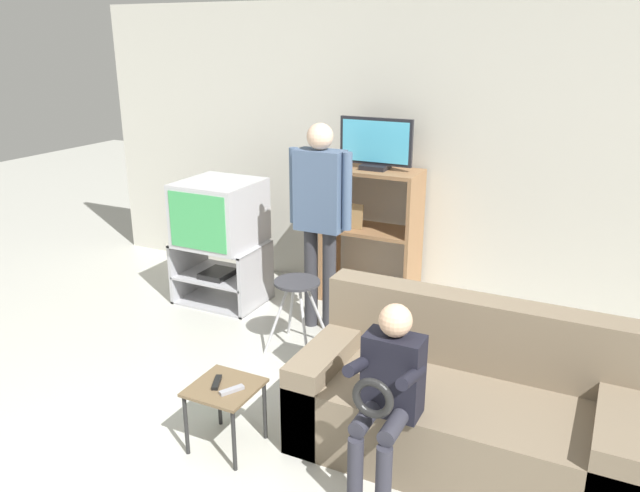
{
  "coord_description": "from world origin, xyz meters",
  "views": [
    {
      "loc": [
        1.76,
        -1.91,
        2.29
      ],
      "look_at": [
        -0.07,
        1.79,
        0.9
      ],
      "focal_mm": 35.0,
      "sensor_mm": 36.0,
      "label": 1
    }
  ],
  "objects_px": {
    "person_standing_adult": "(320,208)",
    "remote_control_black": "(217,382)",
    "media_shelf": "(371,235)",
    "snack_table": "(225,395)",
    "remote_control_white": "(232,390)",
    "television_flat": "(376,145)",
    "person_seated_child": "(388,388)",
    "television_main": "(220,213)",
    "folding_stool": "(297,293)",
    "couch": "(460,407)",
    "tv_stand": "(222,273)"
  },
  "relations": [
    {
      "from": "media_shelf",
      "to": "folding_stool",
      "type": "relative_size",
      "value": 2.15
    },
    {
      "from": "television_main",
      "to": "person_standing_adult",
      "type": "bearing_deg",
      "value": -5.08
    },
    {
      "from": "couch",
      "to": "person_standing_adult",
      "type": "xyz_separation_m",
      "value": [
        -1.45,
        1.13,
        0.73
      ]
    },
    {
      "from": "folding_stool",
      "to": "person_standing_adult",
      "type": "relative_size",
      "value": 0.34
    },
    {
      "from": "folding_stool",
      "to": "couch",
      "type": "xyz_separation_m",
      "value": [
        1.43,
        -0.71,
        -0.17
      ]
    },
    {
      "from": "television_main",
      "to": "snack_table",
      "type": "relative_size",
      "value": 1.64
    },
    {
      "from": "media_shelf",
      "to": "remote_control_black",
      "type": "distance_m",
      "value": 2.38
    },
    {
      "from": "person_standing_adult",
      "to": "person_seated_child",
      "type": "distance_m",
      "value": 2.04
    },
    {
      "from": "media_shelf",
      "to": "television_flat",
      "type": "xyz_separation_m",
      "value": [
        0.02,
        0.0,
        0.8
      ]
    },
    {
      "from": "television_flat",
      "to": "person_standing_adult",
      "type": "relative_size",
      "value": 0.38
    },
    {
      "from": "television_main",
      "to": "television_flat",
      "type": "height_order",
      "value": "television_flat"
    },
    {
      "from": "person_standing_adult",
      "to": "remote_control_black",
      "type": "bearing_deg",
      "value": -84.33
    },
    {
      "from": "snack_table",
      "to": "remote_control_white",
      "type": "bearing_deg",
      "value": -23.19
    },
    {
      "from": "tv_stand",
      "to": "folding_stool",
      "type": "relative_size",
      "value": 1.35
    },
    {
      "from": "folding_stool",
      "to": "couch",
      "type": "bearing_deg",
      "value": -26.33
    },
    {
      "from": "remote_control_white",
      "to": "person_standing_adult",
      "type": "height_order",
      "value": "person_standing_adult"
    },
    {
      "from": "tv_stand",
      "to": "remote_control_black",
      "type": "xyz_separation_m",
      "value": [
        1.2,
        -1.76,
        0.14
      ]
    },
    {
      "from": "television_main",
      "to": "media_shelf",
      "type": "relative_size",
      "value": 0.54
    },
    {
      "from": "television_flat",
      "to": "person_seated_child",
      "type": "relative_size",
      "value": 0.62
    },
    {
      "from": "folding_stool",
      "to": "person_standing_adult",
      "type": "height_order",
      "value": "person_standing_adult"
    },
    {
      "from": "media_shelf",
      "to": "remote_control_white",
      "type": "distance_m",
      "value": 2.41
    },
    {
      "from": "tv_stand",
      "to": "person_standing_adult",
      "type": "xyz_separation_m",
      "value": [
        1.03,
        -0.09,
        0.75
      ]
    },
    {
      "from": "snack_table",
      "to": "couch",
      "type": "height_order",
      "value": "couch"
    },
    {
      "from": "folding_stool",
      "to": "person_seated_child",
      "type": "distance_m",
      "value": 1.67
    },
    {
      "from": "media_shelf",
      "to": "couch",
      "type": "bearing_deg",
      "value": -54.74
    },
    {
      "from": "tv_stand",
      "to": "television_flat",
      "type": "distance_m",
      "value": 1.78
    },
    {
      "from": "folding_stool",
      "to": "tv_stand",
      "type": "bearing_deg",
      "value": 154.24
    },
    {
      "from": "remote_control_black",
      "to": "person_standing_adult",
      "type": "height_order",
      "value": "person_standing_adult"
    },
    {
      "from": "folding_stool",
      "to": "remote_control_black",
      "type": "height_order",
      "value": "folding_stool"
    },
    {
      "from": "television_flat",
      "to": "remote_control_white",
      "type": "xyz_separation_m",
      "value": [
        0.11,
        -2.4,
        -1.01
      ]
    },
    {
      "from": "media_shelf",
      "to": "couch",
      "type": "xyz_separation_m",
      "value": [
        1.29,
        -1.82,
        -0.32
      ]
    },
    {
      "from": "media_shelf",
      "to": "remote_control_black",
      "type": "xyz_separation_m",
      "value": [
        0.01,
        -2.37,
        -0.21
      ]
    },
    {
      "from": "television_flat",
      "to": "remote_control_black",
      "type": "relative_size",
      "value": 4.47
    },
    {
      "from": "tv_stand",
      "to": "person_seated_child",
      "type": "distance_m",
      "value": 2.81
    },
    {
      "from": "television_main",
      "to": "couch",
      "type": "distance_m",
      "value": 2.81
    },
    {
      "from": "remote_control_white",
      "to": "television_main",
      "type": "bearing_deg",
      "value": 155.74
    },
    {
      "from": "folding_stool",
      "to": "remote_control_black",
      "type": "distance_m",
      "value": 1.26
    },
    {
      "from": "media_shelf",
      "to": "couch",
      "type": "relative_size",
      "value": 0.67
    },
    {
      "from": "remote_control_black",
      "to": "remote_control_white",
      "type": "bearing_deg",
      "value": -38.88
    },
    {
      "from": "folding_stool",
      "to": "snack_table",
      "type": "relative_size",
      "value": 1.41
    },
    {
      "from": "media_shelf",
      "to": "person_seated_child",
      "type": "height_order",
      "value": "media_shelf"
    },
    {
      "from": "media_shelf",
      "to": "folding_stool",
      "type": "bearing_deg",
      "value": -97.26
    },
    {
      "from": "tv_stand",
      "to": "television_flat",
      "type": "xyz_separation_m",
      "value": [
        1.21,
        0.61,
        1.15
      ]
    },
    {
      "from": "television_flat",
      "to": "snack_table",
      "type": "distance_m",
      "value": 2.61
    },
    {
      "from": "media_shelf",
      "to": "person_standing_adult",
      "type": "distance_m",
      "value": 0.82
    },
    {
      "from": "television_main",
      "to": "folding_stool",
      "type": "xyz_separation_m",
      "value": [
        1.04,
        -0.51,
        -0.37
      ]
    },
    {
      "from": "tv_stand",
      "to": "couch",
      "type": "height_order",
      "value": "couch"
    },
    {
      "from": "tv_stand",
      "to": "television_flat",
      "type": "bearing_deg",
      "value": 26.73
    },
    {
      "from": "tv_stand",
      "to": "media_shelf",
      "type": "relative_size",
      "value": 0.63
    },
    {
      "from": "couch",
      "to": "person_standing_adult",
      "type": "relative_size",
      "value": 1.08
    }
  ]
}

